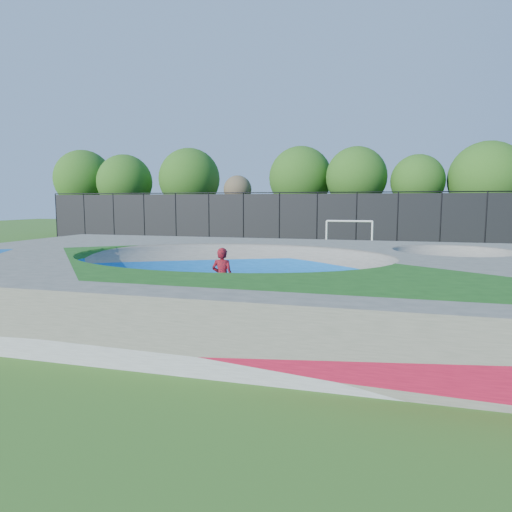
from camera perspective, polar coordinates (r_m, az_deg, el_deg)
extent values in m
plane|color=#305F1A|center=(15.72, -3.15, -5.23)|extent=(120.00, 120.00, 0.00)
cube|color=gray|center=(15.58, -3.17, -2.53)|extent=(22.00, 14.00, 1.50)
imported|color=red|center=(14.18, -4.23, -2.70)|extent=(0.68, 0.45, 1.87)
cube|color=black|center=(14.36, -4.19, -6.29)|extent=(0.80, 0.32, 0.05)
cylinder|color=white|center=(31.22, 8.80, 2.54)|extent=(0.12, 0.12, 2.00)
cylinder|color=white|center=(31.01, 14.31, 2.38)|extent=(0.12, 0.12, 2.00)
cylinder|color=white|center=(31.02, 11.59, 4.30)|extent=(2.99, 0.12, 0.12)
cylinder|color=black|center=(45.86, -23.69, 4.63)|extent=(0.09, 0.09, 4.00)
cylinder|color=black|center=(44.03, -20.65, 4.70)|extent=(0.09, 0.09, 4.00)
cylinder|color=black|center=(42.33, -17.36, 4.76)|extent=(0.09, 0.09, 4.00)
cylinder|color=black|center=(40.79, -13.80, 4.81)|extent=(0.09, 0.09, 4.00)
cylinder|color=black|center=(39.41, -9.98, 4.84)|extent=(0.09, 0.09, 4.00)
cylinder|color=black|center=(38.21, -5.90, 4.85)|extent=(0.09, 0.09, 4.00)
cylinder|color=black|center=(37.23, -1.58, 4.83)|extent=(0.09, 0.09, 4.00)
cylinder|color=black|center=(36.46, 2.95, 4.78)|extent=(0.09, 0.09, 4.00)
cylinder|color=black|center=(35.92, 7.64, 4.70)|extent=(0.09, 0.09, 4.00)
cylinder|color=black|center=(35.64, 12.43, 4.59)|extent=(0.09, 0.09, 4.00)
cylinder|color=black|center=(35.60, 17.27, 4.44)|extent=(0.09, 0.09, 4.00)
cylinder|color=black|center=(35.81, 22.09, 4.26)|extent=(0.09, 0.09, 4.00)
cylinder|color=black|center=(36.28, 26.81, 4.06)|extent=(0.09, 0.09, 4.00)
cube|color=black|center=(35.92, 7.64, 4.70)|extent=(48.00, 0.03, 3.80)
cylinder|color=black|center=(35.91, 7.69, 7.89)|extent=(48.00, 0.08, 0.08)
cylinder|color=#433221|center=(49.99, -20.58, 4.55)|extent=(0.44, 0.44, 3.40)
sphere|color=#255616|center=(50.02, -20.76, 8.99)|extent=(5.80, 5.80, 5.80)
cylinder|color=#433221|center=(46.42, -15.96, 4.46)|extent=(0.44, 0.44, 3.19)
sphere|color=#255616|center=(46.43, -16.10, 8.87)|extent=(5.27, 5.27, 5.27)
cylinder|color=#433221|center=(44.60, -8.24, 4.62)|extent=(0.44, 0.44, 3.27)
sphere|color=#255616|center=(44.63, -8.32, 9.52)|extent=(5.81, 5.81, 5.81)
cylinder|color=#433221|center=(42.87, -2.30, 4.63)|extent=(0.44, 0.44, 3.32)
sphere|color=brown|center=(42.86, -2.32, 8.32)|extent=(2.60, 2.60, 2.60)
cylinder|color=#433221|center=(42.34, 5.52, 4.56)|extent=(0.44, 0.44, 3.30)
sphere|color=#255616|center=(42.36, 5.58, 9.69)|extent=(5.72, 5.72, 5.72)
cylinder|color=#433221|center=(39.92, 12.29, 4.41)|extent=(0.44, 0.44, 3.44)
sphere|color=#255616|center=(39.94, 12.42, 9.63)|extent=(5.11, 5.11, 5.11)
cylinder|color=#433221|center=(39.76, 19.37, 4.10)|extent=(0.44, 0.44, 3.33)
sphere|color=#255616|center=(39.76, 19.56, 8.82)|extent=(4.31, 4.31, 4.31)
cylinder|color=#433221|center=(40.66, 26.64, 3.45)|extent=(0.44, 0.44, 2.83)
sphere|color=#255616|center=(40.65, 26.92, 8.57)|extent=(5.92, 5.92, 5.92)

